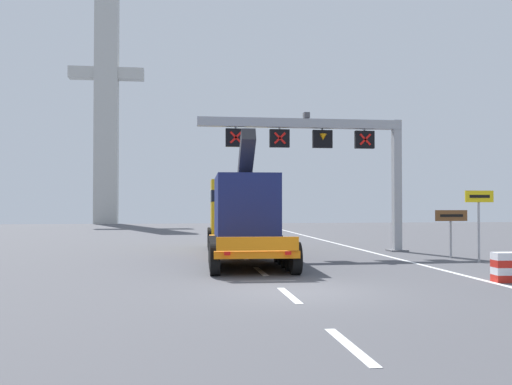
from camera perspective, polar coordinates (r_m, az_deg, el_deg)
ground at (r=15.74m, az=4.05°, el=-9.82°), size 112.00×112.00×0.00m
lane_markings at (r=33.48m, az=-2.73°, el=-5.23°), size 0.20×50.66×0.01m
edge_line_right at (r=28.90m, az=11.37°, el=-5.85°), size 0.20×63.00×0.01m
overhead_lane_gantry at (r=28.74m, az=7.24°, el=4.69°), size 10.51×0.90×6.92m
heavy_haul_truck_orange at (r=26.44m, az=-1.57°, el=-2.00°), size 3.45×14.14×5.30m
exit_sign_yellow at (r=24.86m, az=21.37°, el=-1.64°), size 1.21×0.15×2.92m
tourist_info_sign_brown at (r=26.57m, az=18.89°, el=-2.76°), size 1.47×0.15×2.11m
crash_barrier_striped at (r=19.12m, az=24.00°, el=-6.83°), size 1.03×0.57×0.90m
bridge_pylon_distant at (r=73.24m, az=-14.69°, el=8.97°), size 9.00×2.00×29.70m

